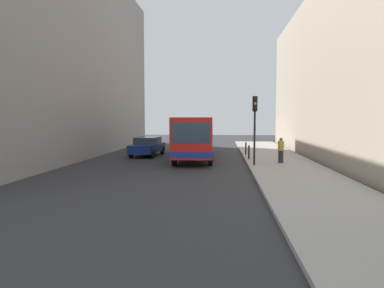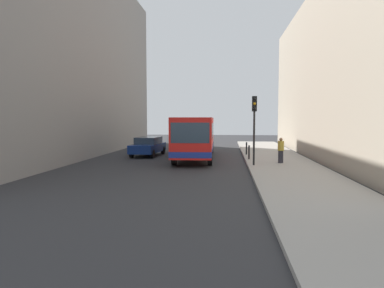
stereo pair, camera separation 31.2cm
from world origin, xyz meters
TOP-DOWN VIEW (x-y plane):
  - ground_plane at (0.00, 0.00)m, footprint 80.00×80.00m
  - sidewalk at (5.40, 0.00)m, footprint 4.40×40.00m
  - building_left at (-11.50, 4.00)m, footprint 7.00×32.00m
  - building_right at (11.50, 4.00)m, footprint 7.00×32.00m
  - bus at (-0.36, 2.65)m, footprint 2.85×11.09m
  - car_beside_bus at (-4.22, 3.89)m, footprint 2.14×4.53m
  - traffic_light at (3.55, -2.03)m, footprint 0.28×0.33m
  - bollard_near at (3.45, 1.04)m, footprint 0.11×0.11m
  - bollard_mid at (3.45, 4.23)m, footprint 0.11×0.11m
  - pedestrian_near_signal at (5.31, -0.81)m, footprint 0.38×0.38m

SIDE VIEW (x-z plane):
  - ground_plane at x=0.00m, z-range 0.00..0.00m
  - sidewalk at x=5.40m, z-range 0.00..0.15m
  - bollard_near at x=3.45m, z-range 0.15..1.10m
  - bollard_mid at x=3.45m, z-range 0.15..1.10m
  - car_beside_bus at x=-4.22m, z-range 0.04..1.52m
  - pedestrian_near_signal at x=5.31m, z-range 0.14..1.73m
  - bus at x=-0.36m, z-range 0.23..3.23m
  - traffic_light at x=3.55m, z-range 0.96..5.06m
  - building_right at x=11.50m, z-range 0.00..12.27m
  - building_left at x=-11.50m, z-range 0.00..15.86m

